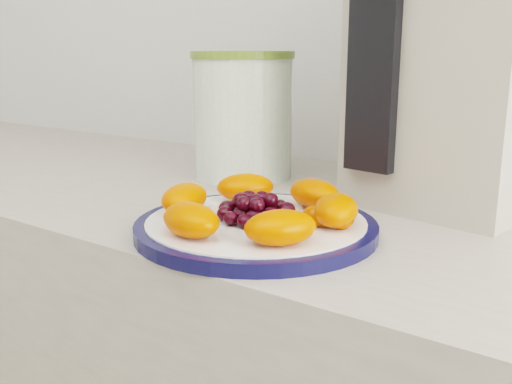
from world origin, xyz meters
The scene contains 7 objects.
plate_rim centered at (0.01, 1.03, 0.91)m, with size 0.28×0.28×0.01m, color #0C0F39.
plate_face centered at (0.01, 1.03, 0.91)m, with size 0.25×0.25×0.02m, color white.
canister centered at (-0.19, 1.28, 1.00)m, with size 0.16×0.16×0.20m, color #3E681A.
canister_lid centered at (-0.19, 1.28, 1.10)m, with size 0.17×0.17×0.01m, color olive.
appliance_body centered at (0.16, 1.35, 1.09)m, with size 0.22×0.31×0.39m, color #B4AE9C.
appliance_panel centered at (0.08, 1.20, 1.10)m, with size 0.07×0.02×0.29m, color black.
fruit_plate centered at (0.02, 1.03, 0.93)m, with size 0.24×0.24×0.04m.
Camera 1 is at (0.38, 0.52, 1.10)m, focal length 40.00 mm.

